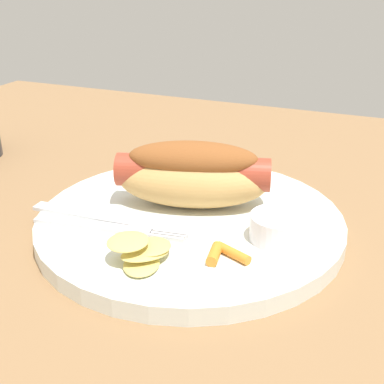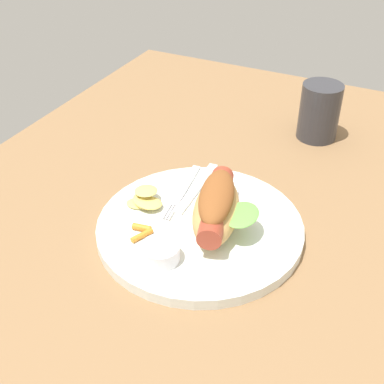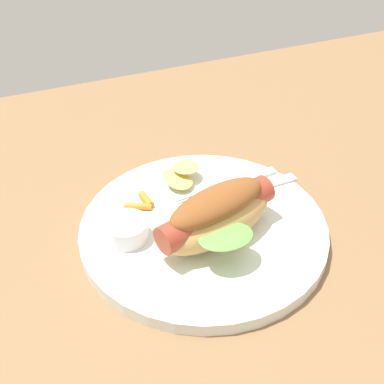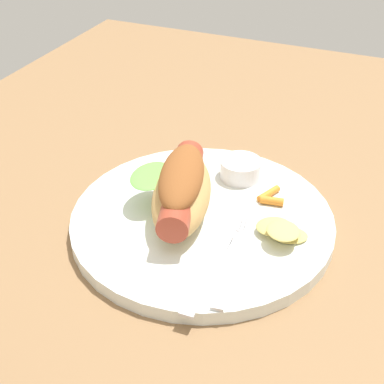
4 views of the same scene
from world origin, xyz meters
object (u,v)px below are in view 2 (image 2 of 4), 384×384
object	(u,v)px
fork	(183,190)
carrot_garnish	(142,231)
plate	(200,227)
sauce_ramekin	(160,253)
hot_dog	(216,206)
knife	(197,188)
chips_pile	(145,199)
drinking_cup	(319,112)

from	to	relation	value
fork	carrot_garnish	bearing A→B (deg)	-10.27
plate	sauce_ramekin	world-z (taller)	sauce_ramekin
hot_dog	knife	bearing A→B (deg)	-154.81
sauce_ramekin	hot_dog	bearing A→B (deg)	160.07
plate	hot_dog	distance (cm)	4.59
knife	chips_pile	size ratio (longest dim) A/B	2.24
sauce_ramekin	carrot_garnish	xyz separation A→B (cm)	(-3.30, -4.74, -0.72)
hot_dog	fork	distance (cm)	9.81
hot_dog	chips_pile	bearing A→B (deg)	-106.28
fork	knife	distance (cm)	2.20
sauce_ramekin	fork	world-z (taller)	sauce_ramekin
fork	drinking_cup	world-z (taller)	drinking_cup
plate	hot_dog	world-z (taller)	hot_dog
carrot_garnish	knife	bearing A→B (deg)	170.75
hot_dog	fork	bearing A→B (deg)	-141.14
knife	plate	bearing A→B (deg)	26.33
sauce_ramekin	chips_pile	size ratio (longest dim) A/B	0.79
chips_pile	carrot_garnish	bearing A→B (deg)	25.90
fork	carrot_garnish	xyz separation A→B (cm)	(11.43, -0.50, 0.24)
sauce_ramekin	carrot_garnish	world-z (taller)	sauce_ramekin
drinking_cup	knife	bearing A→B (deg)	-23.46
hot_dog	chips_pile	size ratio (longest dim) A/B	2.52
sauce_ramekin	drinking_cup	bearing A→B (deg)	168.21
chips_pile	carrot_garnish	size ratio (longest dim) A/B	1.72
chips_pile	drinking_cup	distance (cm)	37.55
chips_pile	carrot_garnish	xyz separation A→B (cm)	(6.10, 2.96, -0.50)
plate	hot_dog	size ratio (longest dim) A/B	1.84
sauce_ramekin	knife	size ratio (longest dim) A/B	0.35
sauce_ramekin	chips_pile	xyz separation A→B (cm)	(-9.40, -7.70, -0.21)
sauce_ramekin	knife	xyz separation A→B (cm)	(-16.24, -2.63, -0.97)
fork	carrot_garnish	distance (cm)	11.44
carrot_garnish	drinking_cup	xyz separation A→B (cm)	(-39.65, 13.70, 3.09)
fork	chips_pile	bearing A→B (deg)	-40.75
sauce_ramekin	carrot_garnish	distance (cm)	5.82
knife	carrot_garnish	size ratio (longest dim) A/B	3.87
drinking_cup	chips_pile	bearing A→B (deg)	-26.41
drinking_cup	hot_dog	bearing A→B (deg)	-9.40
plate	drinking_cup	world-z (taller)	drinking_cup
knife	drinking_cup	size ratio (longest dim) A/B	1.37
drinking_cup	carrot_garnish	bearing A→B (deg)	-19.06
knife	fork	bearing A→B (deg)	-49.24
hot_dog	chips_pile	world-z (taller)	hot_dog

